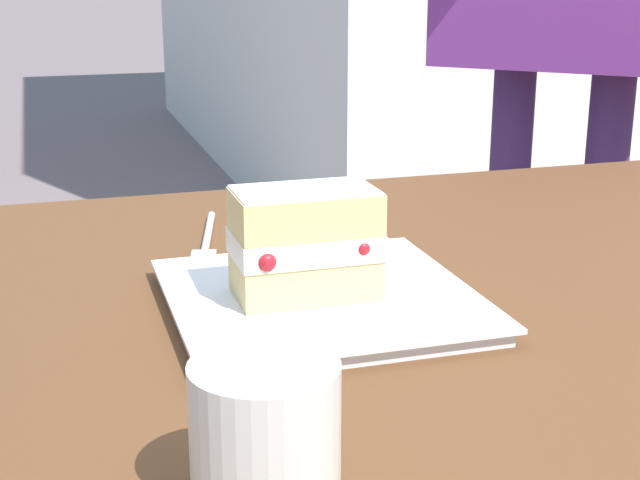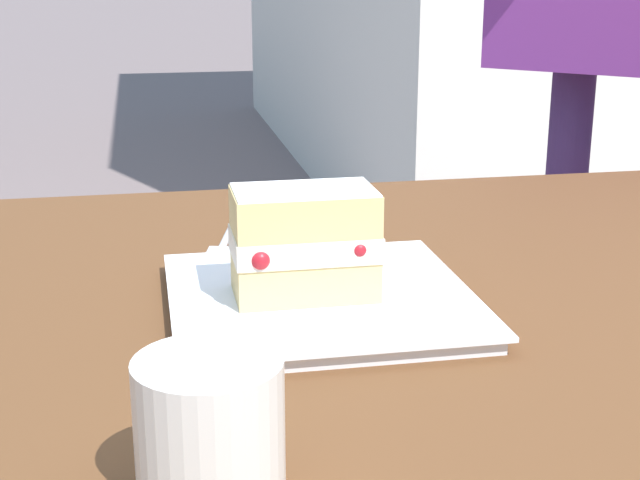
{
  "view_description": "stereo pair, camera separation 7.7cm",
  "coord_description": "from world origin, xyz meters",
  "px_view_note": "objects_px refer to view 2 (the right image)",
  "views": [
    {
      "loc": [
        0.44,
        0.67,
        0.98
      ],
      "look_at": [
        0.22,
        -0.04,
        0.75
      ],
      "focal_mm": 52.49,
      "sensor_mm": 36.0,
      "label": 1
    },
    {
      "loc": [
        0.36,
        0.69,
        0.98
      ],
      "look_at": [
        0.22,
        -0.04,
        0.75
      ],
      "focal_mm": 52.49,
      "sensor_mm": 36.0,
      "label": 2
    }
  ],
  "objects_px": {
    "dessert_plate": "(320,300)",
    "coffee_cup": "(210,428)",
    "cake_slice": "(304,242)",
    "dessert_fork": "(227,237)",
    "patio_table": "(577,394)"
  },
  "relations": [
    {
      "from": "patio_table",
      "to": "cake_slice",
      "type": "relative_size",
      "value": 13.27
    },
    {
      "from": "cake_slice",
      "to": "coffee_cup",
      "type": "distance_m",
      "value": 0.28
    },
    {
      "from": "dessert_plate",
      "to": "dessert_fork",
      "type": "distance_m",
      "value": 0.22
    },
    {
      "from": "dessert_plate",
      "to": "coffee_cup",
      "type": "relative_size",
      "value": 3.07
    },
    {
      "from": "cake_slice",
      "to": "dessert_fork",
      "type": "distance_m",
      "value": 0.23
    },
    {
      "from": "patio_table",
      "to": "coffee_cup",
      "type": "height_order",
      "value": "coffee_cup"
    },
    {
      "from": "dessert_plate",
      "to": "dessert_fork",
      "type": "xyz_separation_m",
      "value": [
        0.06,
        -0.21,
        -0.0
      ]
    },
    {
      "from": "cake_slice",
      "to": "coffee_cup",
      "type": "bearing_deg",
      "value": 69.7
    },
    {
      "from": "patio_table",
      "to": "cake_slice",
      "type": "distance_m",
      "value": 0.28
    },
    {
      "from": "cake_slice",
      "to": "dessert_fork",
      "type": "relative_size",
      "value": 0.7
    },
    {
      "from": "dessert_plate",
      "to": "coffee_cup",
      "type": "xyz_separation_m",
      "value": [
        0.11,
        0.27,
        0.03
      ]
    },
    {
      "from": "patio_table",
      "to": "coffee_cup",
      "type": "xyz_separation_m",
      "value": [
        0.33,
        0.23,
        0.12
      ]
    },
    {
      "from": "cake_slice",
      "to": "coffee_cup",
      "type": "xyz_separation_m",
      "value": [
        0.1,
        0.26,
        -0.02
      ]
    },
    {
      "from": "dessert_fork",
      "to": "coffee_cup",
      "type": "height_order",
      "value": "coffee_cup"
    },
    {
      "from": "dessert_fork",
      "to": "coffee_cup",
      "type": "distance_m",
      "value": 0.49
    }
  ]
}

